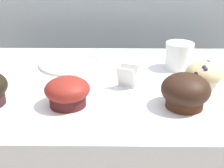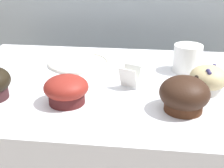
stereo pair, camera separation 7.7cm
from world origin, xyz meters
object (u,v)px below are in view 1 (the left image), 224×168
at_px(muffin_front_left, 185,92).
at_px(coffee_cup, 179,55).
at_px(muffin_front_center, 67,92).
at_px(serving_plate, 69,64).
at_px(muffin_back_left, 203,76).

height_order(muffin_front_left, coffee_cup, same).
height_order(muffin_front_center, muffin_front_left, muffin_front_left).
distance_m(coffee_cup, serving_plate, 0.35).
xyz_separation_m(muffin_front_center, serving_plate, (-0.03, 0.28, -0.03)).
bearing_deg(coffee_cup, muffin_front_left, -97.29).
bearing_deg(coffee_cup, muffin_back_left, -75.17).
bearing_deg(muffin_front_center, muffin_front_left, -0.93).
height_order(muffin_front_center, serving_plate, muffin_front_center).
bearing_deg(serving_plate, muffin_front_center, -83.09).
xyz_separation_m(muffin_back_left, serving_plate, (-0.39, 0.17, -0.03)).
height_order(muffin_front_center, muffin_back_left, muffin_back_left).
bearing_deg(muffin_front_center, coffee_cup, 39.20).
height_order(muffin_back_left, coffee_cup, coffee_cup).
height_order(muffin_front_left, serving_plate, muffin_front_left).
distance_m(muffin_front_center, coffee_cup, 0.41).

